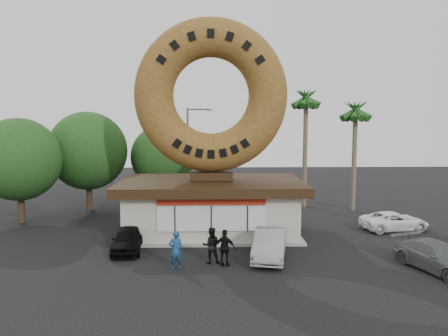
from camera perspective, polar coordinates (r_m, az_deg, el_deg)
ground at (r=21.82m, az=-1.68°, el=-12.31°), size 90.00×90.00×0.00m
donut_shop at (r=27.17m, az=-1.66°, el=-4.77°), size 11.20×7.20×3.80m
giant_donut at (r=26.75m, az=-1.71°, el=9.42°), size 9.28×2.36×9.28m
tree_west at (r=35.11m, az=-17.36°, el=2.15°), size 6.00×6.00×7.65m
tree_mid at (r=36.05m, az=-8.01°, el=1.47°), size 5.20×5.20×6.63m
tree_far at (r=32.55m, az=-25.20°, el=1.01°), size 5.60×5.60×7.14m
palm_near at (r=35.52m, az=10.66°, el=8.45°), size 2.60×2.60×9.75m
palm_far at (r=34.96m, az=16.81°, el=6.81°), size 2.60×2.60×8.75m
street_lamp at (r=36.83m, az=-4.53°, el=2.33°), size 2.11×0.20×8.00m
person_left at (r=20.85m, az=-6.31°, el=-10.60°), size 0.73×0.54×1.82m
person_center at (r=21.58m, az=-1.69°, el=-10.06°), size 0.90×0.72×1.77m
person_right at (r=21.11m, az=0.14°, el=-10.41°), size 1.13×0.73×1.78m
car_black at (r=24.08m, az=-12.51°, el=-9.09°), size 1.81×3.86×1.28m
car_silver at (r=22.45m, az=5.97°, el=-9.89°), size 2.32×4.56×1.43m
car_grey at (r=22.80m, az=26.14°, el=-10.40°), size 3.16×4.88×1.32m
car_white at (r=29.94m, az=21.35°, el=-6.48°), size 4.47×2.52×1.18m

